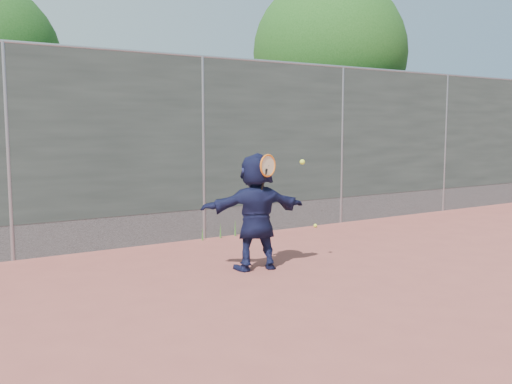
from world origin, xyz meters
TOP-DOWN VIEW (x-y plane):
  - ground at (0.00, 0.00)m, footprint 80.00×80.00m
  - player at (-0.39, 1.27)m, footprint 1.48×0.75m
  - ball_ground at (2.24, 3.32)m, footprint 0.07×0.07m
  - fence at (-0.00, 3.50)m, footprint 20.00×0.06m
  - swing_action at (-0.29, 1.06)m, footprint 0.65×0.22m
  - tree_right at (4.68, 5.75)m, footprint 3.78×3.60m
  - weed_clump at (0.29, 3.38)m, footprint 0.68×0.07m

SIDE VIEW (x-z plane):
  - ground at x=0.00m, z-range 0.00..0.00m
  - ball_ground at x=2.24m, z-range 0.00..0.07m
  - weed_clump at x=0.29m, z-range -0.02..0.28m
  - player at x=-0.39m, z-range 0.00..1.53m
  - swing_action at x=-0.29m, z-range 1.10..1.61m
  - fence at x=0.00m, z-range 0.07..3.09m
  - tree_right at x=4.68m, z-range 0.80..6.19m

